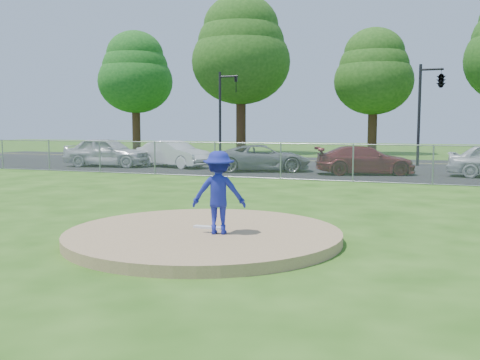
{
  "coord_description": "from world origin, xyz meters",
  "views": [
    {
      "loc": [
        4.36,
        -9.42,
        2.25
      ],
      "look_at": [
        0.0,
        2.0,
        1.0
      ],
      "focal_mm": 40.0,
      "sensor_mm": 36.0,
      "label": 1
    }
  ],
  "objects_px": {
    "tree_left": "(241,50)",
    "parked_car_silver": "(107,152)",
    "tree_center": "(374,71)",
    "parked_car_gray": "(263,158)",
    "tree_far_left": "(135,72)",
    "traffic_signal_left": "(223,108)",
    "parked_car_white": "(174,154)",
    "pitcher": "(219,193)",
    "parked_car_darkred": "(365,160)",
    "traffic_signal_center": "(439,82)",
    "traffic_cone": "(219,163)"
  },
  "relations": [
    {
      "from": "traffic_signal_center",
      "to": "parked_car_silver",
      "type": "distance_m",
      "value": 18.5
    },
    {
      "from": "parked_car_white",
      "to": "pitcher",
      "type": "bearing_deg",
      "value": -132.72
    },
    {
      "from": "parked_car_silver",
      "to": "tree_left",
      "type": "bearing_deg",
      "value": -14.24
    },
    {
      "from": "tree_far_left",
      "to": "parked_car_gray",
      "type": "relative_size",
      "value": 2.3
    },
    {
      "from": "tree_left",
      "to": "parked_car_gray",
      "type": "height_order",
      "value": "tree_left"
    },
    {
      "from": "parked_car_silver",
      "to": "traffic_signal_center",
      "type": "bearing_deg",
      "value": -75.75
    },
    {
      "from": "traffic_signal_left",
      "to": "parked_car_silver",
      "type": "bearing_deg",
      "value": -121.23
    },
    {
      "from": "traffic_signal_left",
      "to": "traffic_cone",
      "type": "distance_m",
      "value": 7.86
    },
    {
      "from": "parked_car_gray",
      "to": "parked_car_white",
      "type": "bearing_deg",
      "value": 61.56
    },
    {
      "from": "tree_far_left",
      "to": "traffic_cone",
      "type": "height_order",
      "value": "tree_far_left"
    },
    {
      "from": "tree_left",
      "to": "parked_car_white",
      "type": "distance_m",
      "value": 16.78
    },
    {
      "from": "tree_center",
      "to": "parked_car_silver",
      "type": "bearing_deg",
      "value": -122.31
    },
    {
      "from": "traffic_cone",
      "to": "parked_car_darkred",
      "type": "xyz_separation_m",
      "value": [
        7.15,
        0.27,
        0.29
      ]
    },
    {
      "from": "tree_left",
      "to": "parked_car_darkred",
      "type": "bearing_deg",
      "value": -52.33
    },
    {
      "from": "parked_car_darkred",
      "to": "traffic_cone",
      "type": "bearing_deg",
      "value": 72.89
    },
    {
      "from": "traffic_cone",
      "to": "tree_left",
      "type": "bearing_deg",
      "value": 107.02
    },
    {
      "from": "tree_far_left",
      "to": "traffic_signal_center",
      "type": "relative_size",
      "value": 1.92
    },
    {
      "from": "tree_far_left",
      "to": "parked_car_gray",
      "type": "xyz_separation_m",
      "value": [
        18.05,
        -17.52,
        -6.4
      ]
    },
    {
      "from": "pitcher",
      "to": "tree_left",
      "type": "bearing_deg",
      "value": -86.64
    },
    {
      "from": "tree_left",
      "to": "pitcher",
      "type": "height_order",
      "value": "tree_left"
    },
    {
      "from": "tree_left",
      "to": "traffic_signal_center",
      "type": "distance_m",
      "value": 17.84
    },
    {
      "from": "parked_car_silver",
      "to": "parked_car_gray",
      "type": "relative_size",
      "value": 1.01
    },
    {
      "from": "tree_left",
      "to": "traffic_cone",
      "type": "relative_size",
      "value": 17.37
    },
    {
      "from": "pitcher",
      "to": "tree_far_left",
      "type": "bearing_deg",
      "value": -72.71
    },
    {
      "from": "tree_far_left",
      "to": "parked_car_silver",
      "type": "height_order",
      "value": "tree_far_left"
    },
    {
      "from": "parked_car_white",
      "to": "parked_car_darkred",
      "type": "distance_m",
      "value": 10.22
    },
    {
      "from": "tree_left",
      "to": "traffic_signal_left",
      "type": "height_order",
      "value": "tree_left"
    },
    {
      "from": "tree_far_left",
      "to": "parked_car_darkred",
      "type": "bearing_deg",
      "value": -37.32
    },
    {
      "from": "tree_center",
      "to": "parked_car_darkred",
      "type": "xyz_separation_m",
      "value": [
        1.99,
        -18.52,
        -5.81
      ]
    },
    {
      "from": "traffic_signal_left",
      "to": "pitcher",
      "type": "distance_m",
      "value": 24.13
    },
    {
      "from": "tree_left",
      "to": "parked_car_gray",
      "type": "xyz_separation_m",
      "value": [
        7.05,
        -15.52,
        -7.58
      ]
    },
    {
      "from": "tree_left",
      "to": "parked_car_gray",
      "type": "distance_m",
      "value": 18.65
    },
    {
      "from": "parked_car_darkred",
      "to": "tree_left",
      "type": "bearing_deg",
      "value": 18.41
    },
    {
      "from": "traffic_signal_center",
      "to": "parked_car_darkred",
      "type": "xyz_separation_m",
      "value": [
        -2.98,
        -6.52,
        -3.95
      ]
    },
    {
      "from": "traffic_signal_center",
      "to": "tree_center",
      "type": "bearing_deg",
      "value": 112.49
    },
    {
      "from": "parked_car_white",
      "to": "parked_car_darkred",
      "type": "relative_size",
      "value": 0.96
    },
    {
      "from": "tree_far_left",
      "to": "tree_left",
      "type": "xyz_separation_m",
      "value": [
        11.0,
        -2.0,
        1.18
      ]
    },
    {
      "from": "tree_far_left",
      "to": "traffic_signal_left",
      "type": "xyz_separation_m",
      "value": [
        13.24,
        -11.0,
        -3.7
      ]
    },
    {
      "from": "parked_car_silver",
      "to": "parked_car_darkred",
      "type": "xyz_separation_m",
      "value": [
        13.83,
        0.2,
        -0.15
      ]
    },
    {
      "from": "tree_far_left",
      "to": "parked_car_darkred",
      "type": "relative_size",
      "value": 2.39
    },
    {
      "from": "parked_car_silver",
      "to": "parked_car_darkred",
      "type": "bearing_deg",
      "value": -96.72
    },
    {
      "from": "traffic_cone",
      "to": "parked_car_silver",
      "type": "relative_size",
      "value": 0.15
    },
    {
      "from": "parked_car_gray",
      "to": "traffic_cone",
      "type": "bearing_deg",
      "value": 75.43
    },
    {
      "from": "tree_center",
      "to": "parked_car_darkred",
      "type": "distance_m",
      "value": 19.51
    },
    {
      "from": "tree_left",
      "to": "parked_car_silver",
      "type": "height_order",
      "value": "tree_left"
    },
    {
      "from": "tree_far_left",
      "to": "tree_center",
      "type": "bearing_deg",
      "value": 2.73
    },
    {
      "from": "tree_far_left",
      "to": "parked_car_white",
      "type": "height_order",
      "value": "tree_far_left"
    },
    {
      "from": "tree_far_left",
      "to": "pitcher",
      "type": "bearing_deg",
      "value": -55.98
    },
    {
      "from": "tree_center",
      "to": "parked_car_gray",
      "type": "xyz_separation_m",
      "value": [
        -2.95,
        -18.52,
        -5.81
      ]
    },
    {
      "from": "tree_center",
      "to": "parked_car_white",
      "type": "relative_size",
      "value": 2.28
    }
  ]
}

